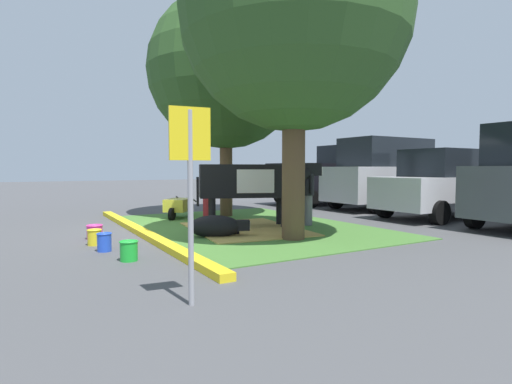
{
  "coord_description": "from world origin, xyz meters",
  "views": [
    {
      "loc": [
        9.29,
        -2.99,
        1.48
      ],
      "look_at": [
        0.93,
        1.87,
        0.9
      ],
      "focal_mm": 28.29,
      "sensor_mm": 36.0,
      "label": 1
    }
  ],
  "objects": [
    {
      "name": "parking_sign",
      "position": [
        5.26,
        -1.45,
        1.49
      ],
      "size": [
        0.09,
        0.44,
        2.12
      ],
      "color": "#99999E",
      "rests_on": "ground"
    },
    {
      "name": "shade_tree_right",
      "position": [
        2.57,
        1.8,
        4.5
      ],
      "size": [
        4.61,
        4.61,
        6.82
      ],
      "color": "brown",
      "rests_on": "ground"
    },
    {
      "name": "suv_black",
      "position": [
        -0.92,
        8.34,
        1.27
      ],
      "size": [
        2.16,
        4.62,
        2.52
      ],
      "color": "#B7B7BC",
      "rests_on": "ground"
    },
    {
      "name": "bucket_green",
      "position": [
        2.79,
        -1.55,
        0.17
      ],
      "size": [
        0.3,
        0.3,
        0.32
      ],
      "color": "green",
      "rests_on": "ground"
    },
    {
      "name": "person_visitor_near",
      "position": [
        1.09,
        3.29,
        0.82
      ],
      "size": [
        0.52,
        0.34,
        1.53
      ],
      "color": "slate",
      "rests_on": "ground"
    },
    {
      "name": "ground_plane",
      "position": [
        0.0,
        0.0,
        0.0
      ],
      "size": [
        80.0,
        80.0,
        0.0
      ],
      "primitive_type": "plane",
      "color": "#4C4C4F"
    },
    {
      "name": "wheelbarrow",
      "position": [
        -1.95,
        0.92,
        0.39
      ],
      "size": [
        1.4,
        1.3,
        0.63
      ],
      "color": "gold",
      "rests_on": "ground"
    },
    {
      "name": "bucket_yellow",
      "position": [
        1.13,
        -1.83,
        0.16
      ],
      "size": [
        0.28,
        0.28,
        0.31
      ],
      "color": "yellow",
      "rests_on": "ground"
    },
    {
      "name": "pickup_truck_black",
      "position": [
        -3.63,
        8.16,
        1.11
      ],
      "size": [
        2.27,
        5.42,
        2.42
      ],
      "color": "black",
      "rests_on": "ground"
    },
    {
      "name": "person_visitor_far",
      "position": [
        2.17,
        2.12,
        0.88
      ],
      "size": [
        0.39,
        0.41,
        1.63
      ],
      "color": "slate",
      "rests_on": "ground"
    },
    {
      "name": "bucket_blue",
      "position": [
        1.83,
        -1.76,
        0.17
      ],
      "size": [
        0.27,
        0.27,
        0.33
      ],
      "color": "blue",
      "rests_on": "ground"
    },
    {
      "name": "cow_holstein",
      "position": [
        0.7,
        1.87,
        1.15
      ],
      "size": [
        1.47,
        3.03,
        1.6
      ],
      "color": "black",
      "rests_on": "ground"
    },
    {
      "name": "calf_lying",
      "position": [
        1.54,
        0.54,
        0.24
      ],
      "size": [
        0.91,
        1.31,
        0.48
      ],
      "color": "black",
      "rests_on": "ground"
    },
    {
      "name": "grass_island",
      "position": [
        0.4,
        1.96,
        0.01
      ],
      "size": [
        7.39,
        5.08,
        0.02
      ],
      "primitive_type": "cube",
      "color": "#477A33",
      "rests_on": "ground"
    },
    {
      "name": "bucket_pink",
      "position": [
        0.41,
        -1.72,
        0.15
      ],
      "size": [
        0.33,
        0.33,
        0.29
      ],
      "color": "#EA3893",
      "rests_on": "ground"
    },
    {
      "name": "curb_yellow",
      "position": [
        0.4,
        -0.73,
        0.06
      ],
      "size": [
        8.59,
        0.24,
        0.12
      ],
      "primitive_type": "cube",
      "color": "yellow",
      "rests_on": "ground"
    },
    {
      "name": "shade_tree_left",
      "position": [
        -1.77,
        2.39,
        4.37
      ],
      "size": [
        4.64,
        4.64,
        6.7
      ],
      "color": "brown",
      "rests_on": "ground"
    },
    {
      "name": "hay_bedding",
      "position": [
        0.93,
        1.57,
        0.03
      ],
      "size": [
        3.45,
        2.75,
        0.04
      ],
      "primitive_type": "cube",
      "rotation": [
        0.0,
        0.0,
        -0.12
      ],
      "color": "tan",
      "rests_on": "ground"
    },
    {
      "name": "sedan_silver",
      "position": [
        1.78,
        7.78,
        0.98
      ],
      "size": [
        2.06,
        4.42,
        2.02
      ],
      "color": "silver",
      "rests_on": "ground"
    },
    {
      "name": "person_handler",
      "position": [
        -1.13,
        1.49,
        0.83
      ],
      "size": [
        0.34,
        0.52,
        1.56
      ],
      "color": "maroon",
      "rests_on": "ground"
    }
  ]
}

